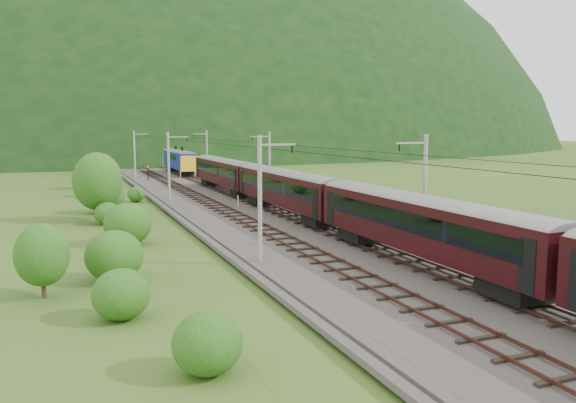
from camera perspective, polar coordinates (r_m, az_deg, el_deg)
name	(u,v)px	position (r m, az deg, el deg)	size (l,w,h in m)	color
ground	(346,257)	(38.54, 5.95, -5.66)	(600.00, 600.00, 0.00)	#2E4917
railbed	(291,230)	(47.38, 0.27, -2.95)	(14.00, 220.00, 0.30)	#38332D
track_left	(264,230)	(46.50, -2.47, -2.89)	(2.40, 220.00, 0.27)	brown
track_right	(316,226)	(48.29, 2.91, -2.50)	(2.40, 220.00, 0.27)	brown
catenary_left	(169,165)	(66.26, -11.96, 3.66)	(2.54, 192.28, 8.00)	gray
catenary_right	(269,162)	(69.45, -1.95, 3.99)	(2.54, 192.28, 8.00)	gray
overhead_wires	(291,148)	(46.62, 0.28, 5.48)	(4.83, 198.00, 0.03)	black
mountain_main	(99,146)	(293.77, -18.65, 5.40)	(504.00, 360.00, 244.00)	black
train	(340,196)	(44.01, 5.30, 0.59)	(2.93, 138.77, 5.08)	black
hazard_post_near	(238,202)	(59.36, -5.10, -0.04)	(0.15, 0.15, 1.39)	red
hazard_post_far	(180,175)	(95.27, -10.88, 2.69)	(0.15, 0.15, 1.36)	red
signal	(148,172)	(93.06, -14.04, 2.92)	(0.26, 0.26, 2.36)	black
vegetation_left	(111,204)	(51.87, -17.57, -0.21)	(11.57, 148.75, 6.51)	#205115
vegetation_right	(422,212)	(51.68, 13.50, -1.04)	(6.08, 94.71, 2.96)	#205115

